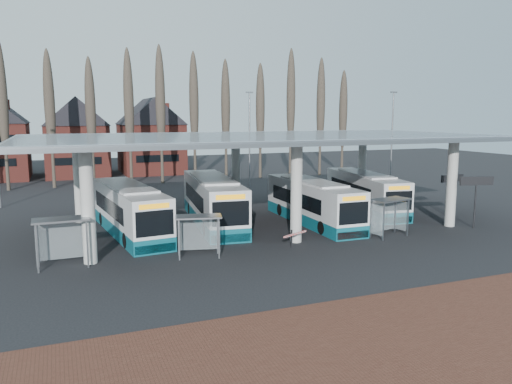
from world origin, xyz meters
name	(u,v)px	position (x,y,z in m)	size (l,w,h in m)	color
ground	(315,252)	(0.00, 0.00, 0.00)	(140.00, 140.00, 0.00)	black
brick_strip	(481,339)	(0.00, -12.00, 0.01)	(70.00, 10.00, 0.03)	brown
station_canopy	(262,144)	(0.00, 8.00, 5.68)	(32.00, 16.00, 6.34)	#B9B9B4
poplar_row	(179,106)	(0.00, 33.00, 8.78)	(45.10, 1.10, 14.50)	#473D33
townhouse_row	(35,130)	(-15.75, 44.00, 5.94)	(36.80, 10.30, 12.25)	maroon
lamp_post_b	(250,137)	(6.00, 26.00, 5.34)	(0.80, 0.16, 10.17)	slate
lamp_post_c	(392,138)	(20.00, 20.00, 5.34)	(0.80, 0.16, 10.17)	slate
bus_0	(129,211)	(-9.16, 8.65, 1.51)	(3.71, 11.75, 3.21)	white
bus_1	(213,201)	(-3.16, 9.55, 1.59)	(3.98, 12.34, 3.37)	white
bus_2	(312,203)	(3.58, 7.15, 1.45)	(2.54, 11.14, 3.08)	white
bus_3	(365,193)	(9.84, 9.77, 1.45)	(4.09, 11.31, 3.08)	white
shelter_0	(61,231)	(-13.35, 2.38, 1.85)	(2.76, 1.42, 2.54)	gray
shelter_1	(199,227)	(-6.37, 1.63, 1.67)	(2.69, 1.76, 2.30)	gray
shelter_2	(388,209)	(6.12, 1.62, 1.79)	(2.86, 1.84, 2.45)	gray
info_sign_0	(476,185)	(13.12, 1.40, 3.00)	(2.35, 0.74, 3.57)	black
info_sign_1	(452,182)	(14.27, 4.88, 2.74)	(2.20, 0.29, 3.27)	black
barrier	(294,235)	(-0.76, 1.17, 0.80)	(1.88, 1.00, 1.03)	black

